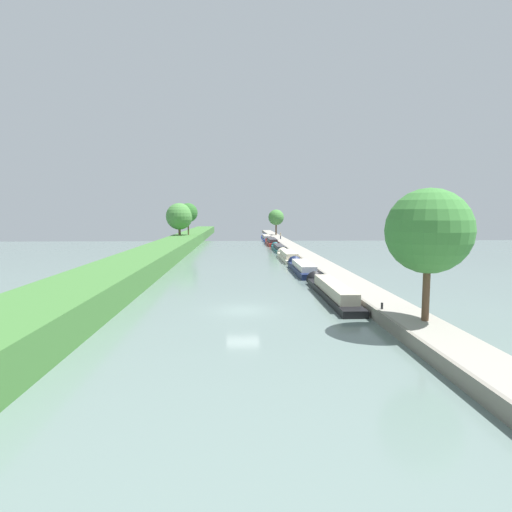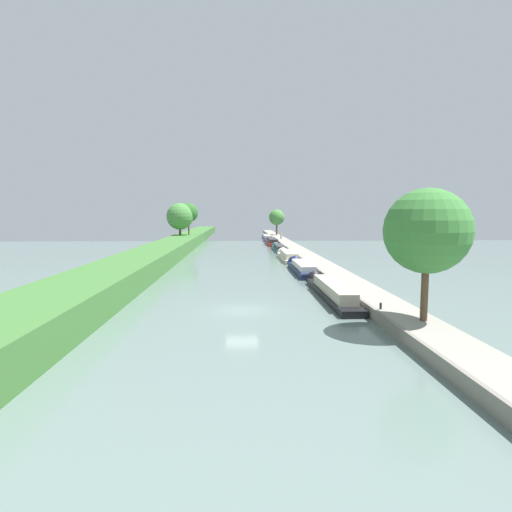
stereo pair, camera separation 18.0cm
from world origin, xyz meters
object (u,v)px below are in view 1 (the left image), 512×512
object	(u,v)px
narrowboat_black	(331,290)
mooring_bollard_far	(272,235)
narrowboat_red	(271,242)
narrowboat_navy	(302,268)
narrowboat_blue	(266,238)
person_walking	(281,236)
narrowboat_teal	(278,248)
narrowboat_cream	(287,256)
mooring_bollard_near	(382,306)

from	to	relation	value
narrowboat_black	mooring_bollard_far	distance (m)	86.03
narrowboat_black	narrowboat_red	xyz separation A→B (m)	(-0.31, 62.03, 0.05)
narrowboat_navy	narrowboat_blue	xyz separation A→B (m)	(-0.19, 63.07, 0.01)
person_walking	narrowboat_teal	bearing A→B (deg)	-96.87
narrowboat_black	narrowboat_cream	world-z (taller)	same
narrowboat_cream	narrowboat_blue	distance (m)	48.60
narrowboat_blue	person_walking	distance (m)	9.74
narrowboat_navy	narrowboat_red	size ratio (longest dim) A/B	0.89
narrowboat_cream	person_walking	size ratio (longest dim) A/B	8.81
narrowboat_navy	narrowboat_black	bearing A→B (deg)	-89.30
narrowboat_black	narrowboat_cream	bearing A→B (deg)	90.53
mooring_bollard_far	narrowboat_teal	bearing A→B (deg)	-92.63
narrowboat_cream	narrowboat_blue	world-z (taller)	narrowboat_cream
narrowboat_navy	narrowboat_red	bearing A→B (deg)	90.14
mooring_bollard_near	mooring_bollard_far	bearing A→B (deg)	90.00
narrowboat_navy	mooring_bollard_far	world-z (taller)	narrowboat_navy
narrowboat_red	mooring_bollard_near	distance (m)	70.48
narrowboat_navy	narrowboat_cream	xyz separation A→B (m)	(-0.09, 14.48, 0.02)
narrowboat_blue	person_walking	xyz separation A→B (m)	(3.04, -9.19, 1.12)
narrowboat_red	mooring_bollard_far	size ratio (longest dim) A/B	33.91
narrowboat_black	person_walking	size ratio (longest dim) A/B	9.65
narrowboat_cream	mooring_bollard_far	world-z (taller)	narrowboat_cream
mooring_bollard_near	mooring_bollard_far	world-z (taller)	same
narrowboat_cream	narrowboat_teal	size ratio (longest dim) A/B	0.98
mooring_bollard_far	person_walking	bearing A→B (deg)	-86.53
narrowboat_cream	narrowboat_teal	distance (m)	16.20
person_walking	mooring_bollard_near	bearing A→B (deg)	-90.72
narrowboat_black	narrowboat_teal	distance (m)	46.52
narrowboat_teal	person_walking	world-z (taller)	person_walking
narrowboat_navy	mooring_bollard_far	distance (m)	70.20
narrowboat_black	narrowboat_red	size ratio (longest dim) A/B	1.05
person_walking	narrowboat_black	bearing A→B (deg)	-92.18
narrowboat_navy	narrowboat_teal	xyz separation A→B (m)	(0.05, 30.68, -0.06)
mooring_bollard_near	mooring_bollard_far	distance (m)	94.44
narrowboat_navy	mooring_bollard_far	bearing A→B (deg)	88.48
narrowboat_teal	narrowboat_blue	bearing A→B (deg)	90.43
narrowboat_blue	narrowboat_teal	bearing A→B (deg)	-89.57
narrowboat_cream	person_walking	xyz separation A→B (m)	(2.93, 39.41, 1.11)
narrowboat_teal	mooring_bollard_far	xyz separation A→B (m)	(1.81, 39.50, 0.55)
narrowboat_black	person_walking	bearing A→B (deg)	87.82
narrowboat_teal	person_walking	bearing A→B (deg)	83.13
narrowboat_black	narrowboat_navy	world-z (taller)	narrowboat_black
narrowboat_red	mooring_bollard_near	world-z (taller)	narrowboat_red
narrowboat_black	mooring_bollard_near	bearing A→B (deg)	-78.80
mooring_bollard_far	narrowboat_red	bearing A→B (deg)	-94.71
mooring_bollard_near	narrowboat_red	bearing A→B (deg)	91.61
narrowboat_navy	narrowboat_teal	bearing A→B (deg)	89.90
narrowboat_teal	mooring_bollard_near	xyz separation A→B (m)	(1.81, -54.94, 0.55)
mooring_bollard_near	narrowboat_teal	bearing A→B (deg)	91.89
narrowboat_cream	mooring_bollard_near	world-z (taller)	narrowboat_cream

